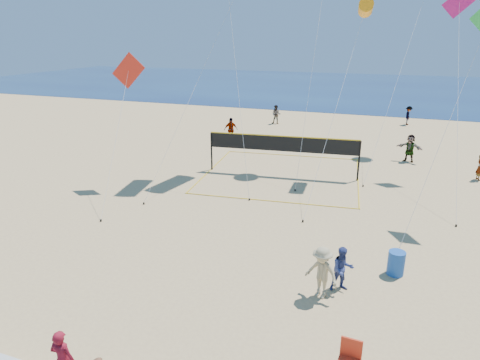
% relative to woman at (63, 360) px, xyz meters
% --- Properties ---
extents(ground, '(120.00, 120.00, 0.00)m').
position_rel_woman_xyz_m(ground, '(2.35, 2.70, -0.81)').
color(ground, tan).
rests_on(ground, ground).
extents(ocean, '(140.00, 50.00, 0.03)m').
position_rel_woman_xyz_m(ocean, '(2.35, 64.70, -0.79)').
color(ocean, '#101E4E').
rests_on(ocean, ground).
extents(woman, '(0.63, 0.45, 1.62)m').
position_rel_woman_xyz_m(woman, '(0.00, 0.00, 0.00)').
color(woman, maroon).
rests_on(woman, ground).
extents(bystander_a, '(0.93, 0.85, 1.54)m').
position_rel_woman_xyz_m(bystander_a, '(5.59, 6.46, -0.04)').
color(bystander_a, navy).
rests_on(bystander_a, ground).
extents(bystander_b, '(1.29, 1.02, 1.75)m').
position_rel_woman_xyz_m(bystander_b, '(5.01, 5.82, 0.07)').
color(bystander_b, tan).
rests_on(bystander_b, ground).
extents(far_person_0, '(1.13, 1.06, 1.87)m').
position_rel_woman_xyz_m(far_person_0, '(-5.28, 24.38, 0.13)').
color(far_person_0, gray).
rests_on(far_person_0, ground).
extents(far_person_1, '(1.76, 1.03, 1.81)m').
position_rel_woman_xyz_m(far_person_1, '(7.79, 23.26, 0.09)').
color(far_person_1, gray).
rests_on(far_person_1, ground).
extents(far_person_2, '(0.51, 0.64, 1.52)m').
position_rel_woman_xyz_m(far_person_2, '(11.56, 20.59, -0.05)').
color(far_person_2, gray).
rests_on(far_person_2, ground).
extents(far_person_3, '(0.86, 0.68, 1.74)m').
position_rel_woman_xyz_m(far_person_3, '(-3.80, 32.30, 0.06)').
color(far_person_3, gray).
rests_on(far_person_3, ground).
extents(far_person_4, '(0.68, 1.14, 1.73)m').
position_rel_woman_xyz_m(far_person_4, '(7.80, 36.05, 0.05)').
color(far_person_4, gray).
rests_on(far_person_4, ground).
extents(camp_chair, '(0.56, 0.69, 1.09)m').
position_rel_woman_xyz_m(camp_chair, '(6.26, 2.73, -0.26)').
color(camp_chair, red).
rests_on(camp_chair, ground).
extents(trash_barrel, '(0.58, 0.58, 0.87)m').
position_rel_woman_xyz_m(trash_barrel, '(7.25, 8.09, -0.37)').
color(trash_barrel, '#194CA4').
rests_on(trash_barrel, ground).
extents(volleyball_net, '(9.87, 9.73, 2.40)m').
position_rel_woman_xyz_m(volleyball_net, '(0.64, 17.59, 0.83)').
color(volleyball_net, black).
rests_on(volleyball_net, ground).
extents(kite_2, '(1.76, 8.97, 9.85)m').
position_rel_woman_xyz_m(kite_2, '(4.52, 19.26, 8.52)').
color(kite_2, orange).
rests_on(kite_2, ground).
extents(kite_3, '(2.45, 5.37, 7.14)m').
position_rel_woman_xyz_m(kite_3, '(-6.68, 13.24, 5.15)').
color(kite_3, red).
rests_on(kite_3, ground).
extents(kite_5, '(1.76, 8.57, 10.53)m').
position_rel_woman_xyz_m(kite_5, '(9.27, 21.06, 8.30)').
color(kite_5, '#BB1673').
rests_on(kite_5, ground).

